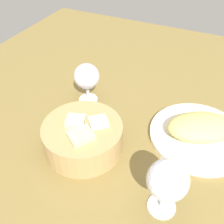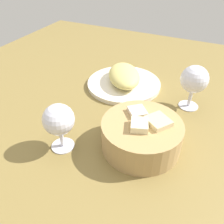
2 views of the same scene
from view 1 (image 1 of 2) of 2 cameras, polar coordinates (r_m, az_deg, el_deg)
name	(u,v)px [view 1 (image 1 of 2)]	position (r cm, az deg, el deg)	size (l,w,h in cm)	color
ground_plane	(139,133)	(71.04, 5.88, -4.70)	(140.00, 140.00, 2.00)	olive
plate	(198,136)	(71.30, 18.34, -4.97)	(25.02, 25.02, 1.40)	silver
omelette	(201,127)	(69.11, 18.90, -3.10)	(17.09, 10.36, 5.09)	#D1C26C
lettuce_garnish	(222,133)	(72.04, 23.01, -4.27)	(3.79, 3.79, 1.55)	#428831
bread_basket	(83,137)	(63.54, -6.32, -5.39)	(19.23, 19.23, 8.83)	tan
wine_glass_near	(87,77)	(75.65, -5.57, 7.54)	(7.45, 7.45, 12.23)	silver
wine_glass_far	(167,181)	(50.14, 12.05, -14.63)	(7.96, 7.96, 13.36)	silver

